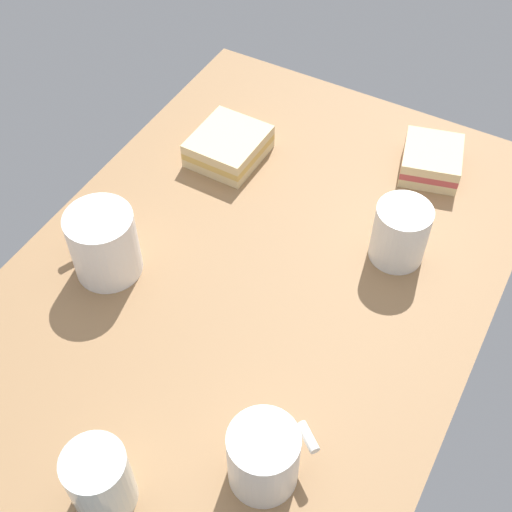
{
  "coord_description": "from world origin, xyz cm",
  "views": [
    {
      "loc": [
        53.99,
        29.86,
        78.92
      ],
      "look_at": [
        0.0,
        0.0,
        5.0
      ],
      "focal_mm": 48.58,
      "sensor_mm": 36.0,
      "label": 1
    }
  ],
  "objects_px": {
    "coffee_mug_spare": "(104,243)",
    "glass_of_milk": "(100,481)",
    "sandwich_main": "(229,146)",
    "coffee_mug_black": "(264,457)",
    "sandwich_side": "(431,160)",
    "coffee_mug_milky": "(400,232)"
  },
  "relations": [
    {
      "from": "coffee_mug_milky",
      "to": "sandwich_main",
      "type": "relative_size",
      "value": 0.83
    },
    {
      "from": "coffee_mug_black",
      "to": "glass_of_milk",
      "type": "bearing_deg",
      "value": -52.71
    },
    {
      "from": "coffee_mug_spare",
      "to": "sandwich_main",
      "type": "xyz_separation_m",
      "value": [
        -0.29,
        0.03,
        -0.03
      ]
    },
    {
      "from": "coffee_mug_spare",
      "to": "sandwich_side",
      "type": "bearing_deg",
      "value": 141.44
    },
    {
      "from": "glass_of_milk",
      "to": "sandwich_side",
      "type": "bearing_deg",
      "value": 168.97
    },
    {
      "from": "coffee_mug_black",
      "to": "coffee_mug_milky",
      "type": "bearing_deg",
      "value": 178.52
    },
    {
      "from": "glass_of_milk",
      "to": "sandwich_main",
      "type": "bearing_deg",
      "value": -163.27
    },
    {
      "from": "coffee_mug_spare",
      "to": "glass_of_milk",
      "type": "xyz_separation_m",
      "value": [
        0.27,
        0.2,
        -0.01
      ]
    },
    {
      "from": "sandwich_main",
      "to": "sandwich_side",
      "type": "height_order",
      "value": "same"
    },
    {
      "from": "coffee_mug_milky",
      "to": "sandwich_main",
      "type": "xyz_separation_m",
      "value": [
        -0.06,
        -0.32,
        -0.03
      ]
    },
    {
      "from": "sandwich_main",
      "to": "glass_of_milk",
      "type": "height_order",
      "value": "glass_of_milk"
    },
    {
      "from": "coffee_mug_milky",
      "to": "coffee_mug_spare",
      "type": "distance_m",
      "value": 0.41
    },
    {
      "from": "coffee_mug_milky",
      "to": "glass_of_milk",
      "type": "xyz_separation_m",
      "value": [
        0.49,
        -0.15,
        -0.0
      ]
    },
    {
      "from": "coffee_mug_black",
      "to": "sandwich_side",
      "type": "bearing_deg",
      "value": -179.18
    },
    {
      "from": "coffee_mug_spare",
      "to": "glass_of_milk",
      "type": "distance_m",
      "value": 0.33
    },
    {
      "from": "sandwich_main",
      "to": "sandwich_side",
      "type": "xyz_separation_m",
      "value": [
        -0.13,
        0.3,
        0.0
      ]
    },
    {
      "from": "sandwich_main",
      "to": "glass_of_milk",
      "type": "bearing_deg",
      "value": 16.73
    },
    {
      "from": "sandwich_side",
      "to": "glass_of_milk",
      "type": "xyz_separation_m",
      "value": [
        0.68,
        -0.13,
        0.02
      ]
    },
    {
      "from": "coffee_mug_spare",
      "to": "glass_of_milk",
      "type": "bearing_deg",
      "value": 36.13
    },
    {
      "from": "coffee_mug_spare",
      "to": "glass_of_milk",
      "type": "relative_size",
      "value": 1.27
    },
    {
      "from": "coffee_mug_spare",
      "to": "sandwich_main",
      "type": "bearing_deg",
      "value": 174.06
    },
    {
      "from": "coffee_mug_black",
      "to": "sandwich_side",
      "type": "relative_size",
      "value": 0.82
    }
  ]
}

